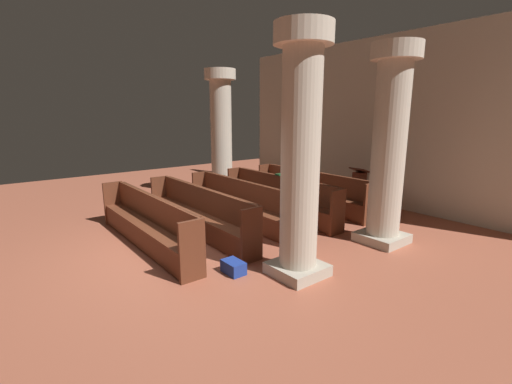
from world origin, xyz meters
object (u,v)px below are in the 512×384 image
at_px(pew_row_0, 310,189).
at_px(pew_row_3, 199,210).
at_px(hymn_book, 280,175).
at_px(pew_row_1, 279,195).
at_px(kneeler_box_blue, 233,267).
at_px(lectern, 359,190).
at_px(pew_row_2, 242,202).
at_px(pillar_far_side, 221,132).
at_px(pew_row_4, 146,220).
at_px(pillar_aisle_rear, 301,153).
at_px(pillar_aisle_side, 389,144).

xyz_separation_m(pew_row_0, pew_row_3, (0.00, -3.42, 0.00)).
relative_size(pew_row_0, hymn_book, 19.67).
relative_size(pew_row_1, kneeler_box_blue, 9.75).
bearing_deg(kneeler_box_blue, lectern, 104.46).
height_order(pew_row_2, pillar_far_side, pillar_far_side).
distance_m(pew_row_3, pew_row_4, 1.14).
relative_size(lectern, hymn_book, 5.57).
distance_m(lectern, hymn_book, 2.34).
bearing_deg(pew_row_2, kneeler_box_blue, -39.25).
relative_size(pew_row_1, pew_row_4, 1.00).
bearing_deg(pillar_far_side, pillar_aisle_rear, -21.15).
distance_m(pillar_far_side, lectern, 4.33).
height_order(hymn_book, kneeler_box_blue, hymn_book).
distance_m(pew_row_2, kneeler_box_blue, 2.67).
bearing_deg(pillar_aisle_rear, pillar_aisle_side, 90.00).
relative_size(pew_row_3, kneeler_box_blue, 9.75).
bearing_deg(kneeler_box_blue, hymn_book, 126.55).
bearing_deg(pew_row_0, pew_row_3, -90.00).
height_order(pew_row_1, pillar_aisle_rear, pillar_aisle_rear).
bearing_deg(pillar_aisle_rear, lectern, 114.70).
relative_size(pew_row_0, pillar_far_side, 1.02).
relative_size(pew_row_3, pillar_far_side, 1.02).
height_order(pew_row_3, lectern, lectern).
height_order(lectern, hymn_book, lectern).
distance_m(pew_row_1, lectern, 2.39).
relative_size(pew_row_2, pew_row_3, 1.00).
bearing_deg(pillar_far_side, pew_row_3, -41.15).
distance_m(pillar_aisle_side, pillar_far_side, 5.39).
distance_m(pew_row_1, pew_row_3, 2.28).
relative_size(pew_row_3, hymn_book, 19.67).
bearing_deg(hymn_book, pew_row_3, -86.05).
xyz_separation_m(lectern, kneeler_box_blue, (1.31, -5.08, -0.35)).
relative_size(pew_row_1, pew_row_2, 1.00).
relative_size(pew_row_4, hymn_book, 19.67).
relative_size(pew_row_2, pillar_aisle_rear, 1.02).
relative_size(pillar_far_side, hymn_book, 19.34).
height_order(pew_row_3, pew_row_4, same).
bearing_deg(pillar_far_side, pew_row_2, -24.06).
bearing_deg(pillar_aisle_side, pillar_aisle_rear, -90.00).
xyz_separation_m(pew_row_0, kneeler_box_blue, (2.05, -3.95, -0.41)).
bearing_deg(pew_row_2, pew_row_3, -90.00).
distance_m(pew_row_1, pillar_far_side, 3.03).
distance_m(pew_row_0, lectern, 1.35).
bearing_deg(pew_row_1, pillar_aisle_side, 6.99).
distance_m(pew_row_4, pillar_aisle_rear, 3.37).
distance_m(pillar_aisle_side, kneeler_box_blue, 3.71).
bearing_deg(hymn_book, kneeler_box_blue, -53.45).
distance_m(pillar_aisle_rear, lectern, 4.97).
xyz_separation_m(pew_row_3, pillar_aisle_side, (2.72, 2.61, 1.44)).
bearing_deg(lectern, pew_row_2, -102.18).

